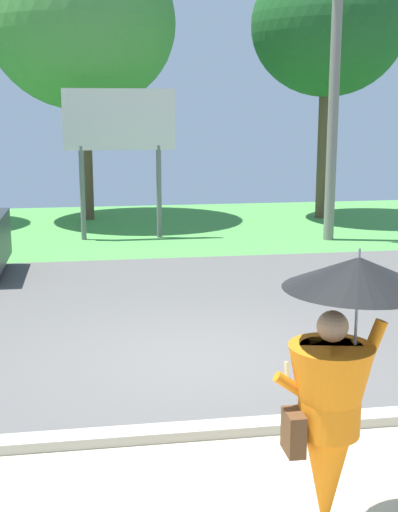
{
  "coord_description": "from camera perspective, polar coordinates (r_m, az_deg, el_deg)",
  "views": [
    {
      "loc": [
        -1.27,
        -8.02,
        3.05
      ],
      "look_at": [
        0.18,
        1.0,
        1.1
      ],
      "focal_mm": 48.61,
      "sensor_mm": 36.0,
      "label": 1
    }
  ],
  "objects": [
    {
      "name": "monk_pedestrian",
      "position": [
        5.02,
        11.18,
        -10.82
      ],
      "size": [
        1.09,
        1.04,
        2.13
      ],
      "rotation": [
        0.0,
        0.0,
        -0.02
      ],
      "color": "orange",
      "rests_on": "ground_plane"
    },
    {
      "name": "utility_pole",
      "position": [
        16.48,
        11.13,
        15.12
      ],
      "size": [
        1.8,
        0.24,
        7.63
      ],
      "color": "gray",
      "rests_on": "ground_plane"
    },
    {
      "name": "tree_center_back",
      "position": [
        19.67,
        -9.65,
        18.34
      ],
      "size": [
        5.03,
        5.03,
        7.56
      ],
      "color": "brown",
      "rests_on": "ground_plane"
    },
    {
      "name": "tree_left_far",
      "position": [
        19.97,
        10.6,
        18.12
      ],
      "size": [
        4.17,
        4.17,
        7.15
      ],
      "color": "brown",
      "rests_on": "ground_plane"
    },
    {
      "name": "roadside_billboard",
      "position": [
        16.41,
        -6.55,
        10.23
      ],
      "size": [
        2.6,
        0.12,
        3.5
      ],
      "color": "slate",
      "rests_on": "ground_plane"
    },
    {
      "name": "ground_plane",
      "position": [
        11.46,
        -2.42,
        -3.64
      ],
      "size": [
        40.0,
        22.0,
        0.2
      ],
      "color": "#565451"
    }
  ]
}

